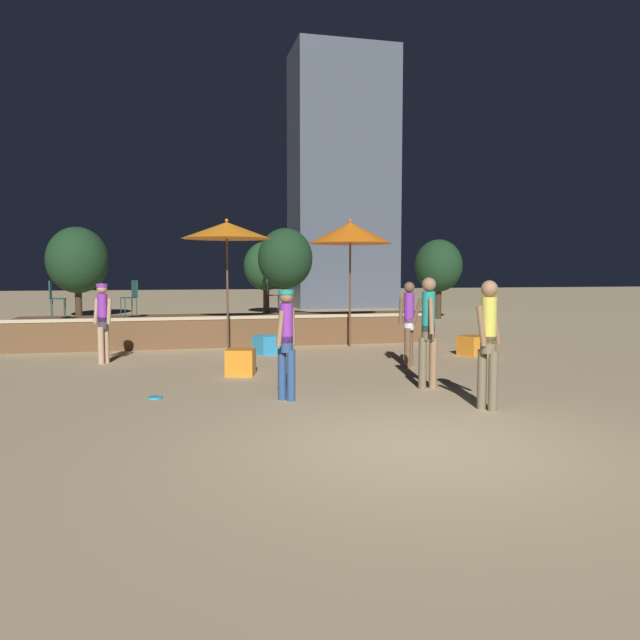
% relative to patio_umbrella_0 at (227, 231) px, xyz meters
% --- Properties ---
extents(ground_plane, '(120.00, 120.00, 0.00)m').
position_rel_patio_umbrella_0_xyz_m(ground_plane, '(1.26, -9.11, -2.92)').
color(ground_plane, tan).
extents(wooden_deck, '(10.89, 2.29, 0.81)m').
position_rel_patio_umbrella_0_xyz_m(wooden_deck, '(0.14, 1.53, -2.56)').
color(wooden_deck, brown).
rests_on(wooden_deck, ground).
extents(patio_umbrella_0, '(2.19, 2.19, 3.21)m').
position_rel_patio_umbrella_0_xyz_m(patio_umbrella_0, '(0.00, 0.00, 0.00)').
color(patio_umbrella_0, brown).
rests_on(patio_umbrella_0, ground).
extents(patio_umbrella_1, '(2.12, 2.12, 3.26)m').
position_rel_patio_umbrella_0_xyz_m(patio_umbrella_1, '(3.11, -0.06, -0.02)').
color(patio_umbrella_1, brown).
rests_on(patio_umbrella_1, ground).
extents(cube_seat_0, '(0.68, 0.68, 0.45)m').
position_rel_patio_umbrella_0_xyz_m(cube_seat_0, '(5.41, -2.31, -2.70)').
color(cube_seat_0, orange).
rests_on(cube_seat_0, ground).
extents(cube_seat_1, '(0.63, 0.63, 0.49)m').
position_rel_patio_umbrella_0_xyz_m(cube_seat_1, '(-0.11, -3.81, -2.68)').
color(cube_seat_1, orange).
rests_on(cube_seat_1, ground).
extents(cube_seat_2, '(0.70, 0.70, 0.44)m').
position_rel_patio_umbrella_0_xyz_m(cube_seat_2, '(0.83, -0.97, -2.71)').
color(cube_seat_2, '#2D9EDB').
rests_on(cube_seat_2, ground).
extents(person_0, '(0.43, 0.32, 1.69)m').
position_rel_patio_umbrella_0_xyz_m(person_0, '(-2.75, -1.65, -1.98)').
color(person_0, tan).
rests_on(person_0, ground).
extents(person_1, '(0.38, 0.39, 1.68)m').
position_rel_patio_umbrella_0_xyz_m(person_1, '(0.31, -6.26, -1.99)').
color(person_1, '#2D4C7F').
rests_on(person_1, ground).
extents(person_2, '(0.54, 0.34, 1.82)m').
position_rel_patio_umbrella_0_xyz_m(person_2, '(2.92, -7.56, -1.92)').
color(person_2, '#72664C').
rests_on(person_2, ground).
extents(person_3, '(0.31, 0.51, 1.84)m').
position_rel_patio_umbrella_0_xyz_m(person_3, '(2.75, -5.87, -1.90)').
color(person_3, '#997051').
rests_on(person_3, ground).
extents(person_4, '(0.44, 0.38, 1.73)m').
position_rel_patio_umbrella_0_xyz_m(person_4, '(3.32, -3.61, -1.99)').
color(person_4, brown).
rests_on(person_4, ground).
extents(bistro_chair_0, '(0.45, 0.45, 0.90)m').
position_rel_patio_umbrella_0_xyz_m(bistro_chair_0, '(-2.33, 1.39, -1.57)').
color(bistro_chair_0, '#1E4C47').
rests_on(bistro_chair_0, wooden_deck).
extents(bistro_chair_1, '(0.42, 0.42, 0.90)m').
position_rel_patio_umbrella_0_xyz_m(bistro_chair_1, '(1.40, 2.16, -1.57)').
color(bistro_chair_1, '#2D3338').
rests_on(bistro_chair_1, wooden_deck).
extents(bistro_chair_2, '(0.40, 0.40, 0.90)m').
position_rel_patio_umbrella_0_xyz_m(bistro_chair_2, '(-4.17, 1.16, -1.57)').
color(bistro_chair_2, '#1E4C47').
rests_on(bistro_chair_2, wooden_deck).
extents(frisbee_disc, '(0.22, 0.22, 0.03)m').
position_rel_patio_umbrella_0_xyz_m(frisbee_disc, '(-1.63, -5.68, -2.91)').
color(frisbee_disc, '#33B2D8').
rests_on(frisbee_disc, ground).
extents(background_tree_0, '(2.22, 2.22, 3.68)m').
position_rel_patio_umbrella_0_xyz_m(background_tree_0, '(3.22, 9.67, -0.48)').
color(background_tree_0, '#3D2B1C').
rests_on(background_tree_0, ground).
extents(background_tree_1, '(2.50, 2.50, 3.77)m').
position_rel_patio_umbrella_0_xyz_m(background_tree_1, '(-5.09, 12.30, -0.54)').
color(background_tree_1, '#3D2B1C').
rests_on(background_tree_1, ground).
extents(background_tree_2, '(2.02, 2.02, 3.28)m').
position_rel_patio_umbrella_0_xyz_m(background_tree_2, '(2.91, 12.78, -0.77)').
color(background_tree_2, '#3D2B1C').
rests_on(background_tree_2, ground).
extents(background_tree_3, '(1.92, 1.92, 3.22)m').
position_rel_patio_umbrella_0_xyz_m(background_tree_3, '(9.24, 8.11, -0.78)').
color(background_tree_3, '#3D2B1C').
rests_on(background_tree_3, ground).
extents(distant_building, '(5.40, 3.57, 13.61)m').
position_rel_patio_umbrella_0_xyz_m(distant_building, '(7.78, 17.35, 3.88)').
color(distant_building, '#4C5666').
rests_on(distant_building, ground).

